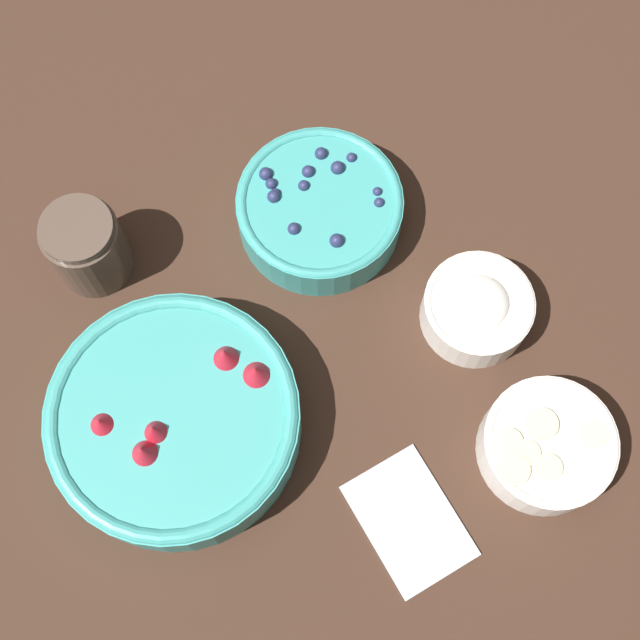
# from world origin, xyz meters

# --- Properties ---
(ground_plane) EXTENTS (4.00, 4.00, 0.00)m
(ground_plane) POSITION_xyz_m (0.00, 0.00, 0.00)
(ground_plane) COLOR #382319
(bowl_strawberries) EXTENTS (0.26, 0.26, 0.09)m
(bowl_strawberries) POSITION_xyz_m (0.08, 0.17, 0.04)
(bowl_strawberries) COLOR teal
(bowl_strawberries) RESTS_ON ground_plane
(bowl_blueberries) EXTENTS (0.18, 0.18, 0.06)m
(bowl_blueberries) POSITION_xyz_m (0.09, -0.11, 0.03)
(bowl_blueberries) COLOR teal
(bowl_blueberries) RESTS_ON ground_plane
(bowl_bananas) EXTENTS (0.14, 0.14, 0.06)m
(bowl_bananas) POSITION_xyz_m (-0.25, -0.02, 0.03)
(bowl_bananas) COLOR white
(bowl_bananas) RESTS_ON ground_plane
(bowl_cream) EXTENTS (0.12, 0.12, 0.06)m
(bowl_cream) POSITION_xyz_m (-0.11, -0.11, 0.03)
(bowl_cream) COLOR silver
(bowl_cream) RESTS_ON ground_plane
(jar_chocolate) EXTENTS (0.08, 0.08, 0.10)m
(jar_chocolate) POSITION_xyz_m (0.27, 0.08, 0.04)
(jar_chocolate) COLOR #4C3D33
(jar_chocolate) RESTS_ON ground_plane
(napkin) EXTENTS (0.16, 0.14, 0.01)m
(napkin) POSITION_xyz_m (-0.17, 0.11, 0.00)
(napkin) COLOR #B2BCC6
(napkin) RESTS_ON ground_plane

